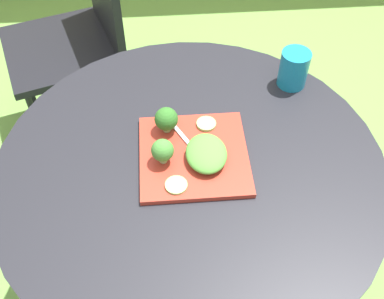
{
  "coord_description": "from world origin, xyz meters",
  "views": [
    {
      "loc": [
        -0.05,
        -0.7,
        1.59
      ],
      "look_at": [
        0.0,
        0.01,
        0.75
      ],
      "focal_mm": 43.08,
      "sensor_mm": 36.0,
      "label": 1
    }
  ],
  "objects_px": {
    "drinking_glass": "(293,70)",
    "fork": "(187,141)",
    "patio_chair": "(80,24)",
    "salad_plate": "(194,155)"
  },
  "relations": [
    {
      "from": "drinking_glass",
      "to": "patio_chair",
      "type": "bearing_deg",
      "value": 138.2
    },
    {
      "from": "patio_chair",
      "to": "salad_plate",
      "type": "bearing_deg",
      "value": -66.09
    },
    {
      "from": "patio_chair",
      "to": "salad_plate",
      "type": "xyz_separation_m",
      "value": [
        0.38,
        -0.85,
        0.19
      ]
    },
    {
      "from": "salad_plate",
      "to": "drinking_glass",
      "type": "bearing_deg",
      "value": 39.9
    },
    {
      "from": "patio_chair",
      "to": "drinking_glass",
      "type": "xyz_separation_m",
      "value": [
        0.68,
        -0.6,
        0.23
      ]
    },
    {
      "from": "drinking_glass",
      "to": "salad_plate",
      "type": "bearing_deg",
      "value": -140.1
    },
    {
      "from": "salad_plate",
      "to": "fork",
      "type": "distance_m",
      "value": 0.04
    },
    {
      "from": "drinking_glass",
      "to": "fork",
      "type": "relative_size",
      "value": 0.74
    },
    {
      "from": "patio_chair",
      "to": "salad_plate",
      "type": "distance_m",
      "value": 0.95
    },
    {
      "from": "salad_plate",
      "to": "fork",
      "type": "relative_size",
      "value": 1.84
    }
  ]
}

